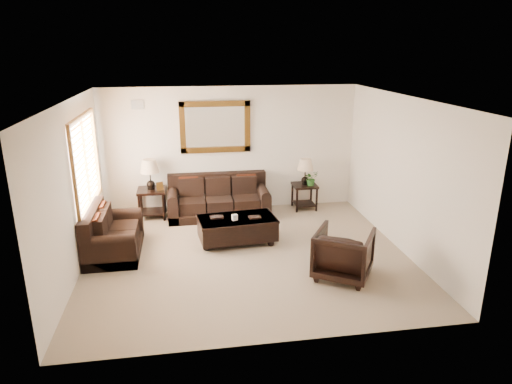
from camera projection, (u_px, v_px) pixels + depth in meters
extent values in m
cube|color=gray|center=(247.00, 255.00, 7.97)|extent=(5.50, 5.00, 0.01)
cube|color=white|center=(246.00, 99.00, 7.15)|extent=(5.50, 5.00, 0.01)
cube|color=#EFE2CE|center=(231.00, 149.00, 9.91)|extent=(5.50, 0.01, 2.70)
cube|color=#EFE2CE|center=(277.00, 242.00, 5.21)|extent=(5.50, 0.01, 2.70)
cube|color=#EFE2CE|center=(73.00, 189.00, 7.15)|extent=(0.01, 5.00, 2.70)
cube|color=#EFE2CE|center=(402.00, 174.00, 7.98)|extent=(0.01, 5.00, 2.70)
cube|color=white|center=(84.00, 163.00, 7.93)|extent=(0.01, 1.80, 1.50)
cube|color=brown|center=(81.00, 117.00, 7.70)|extent=(0.06, 1.96, 0.08)
cube|color=brown|center=(91.00, 206.00, 8.18)|extent=(0.06, 1.96, 0.08)
cube|color=brown|center=(74.00, 177.00, 7.06)|extent=(0.06, 0.08, 1.50)
cube|color=brown|center=(95.00, 151.00, 8.82)|extent=(0.06, 0.08, 1.50)
cube|color=brown|center=(86.00, 163.00, 7.94)|extent=(0.05, 0.05, 1.50)
cube|color=#492D0E|center=(215.00, 127.00, 9.68)|extent=(1.50, 0.06, 1.10)
cube|color=white|center=(215.00, 127.00, 9.69)|extent=(1.26, 0.01, 0.86)
cube|color=#999999|center=(137.00, 105.00, 9.30)|extent=(0.25, 0.02, 0.18)
cube|color=black|center=(219.00, 212.00, 9.80)|extent=(2.13, 0.92, 0.17)
cube|color=black|center=(217.00, 182.00, 9.96)|extent=(2.13, 0.21, 0.44)
cube|color=black|center=(192.00, 204.00, 9.63)|extent=(0.54, 0.75, 0.26)
cube|color=black|center=(219.00, 203.00, 9.71)|extent=(0.54, 0.75, 0.26)
cube|color=black|center=(245.00, 201.00, 9.80)|extent=(0.54, 0.75, 0.26)
cube|color=black|center=(174.00, 207.00, 9.60)|extent=(0.21, 0.92, 0.51)
cylinder|color=black|center=(173.00, 196.00, 9.52)|extent=(0.21, 0.90, 0.21)
cube|color=black|center=(263.00, 202.00, 9.89)|extent=(0.21, 0.92, 0.51)
cylinder|color=black|center=(263.00, 191.00, 9.81)|extent=(0.21, 0.90, 0.21)
cube|color=#561C0B|center=(189.00, 186.00, 9.70)|extent=(0.41, 0.18, 0.42)
cube|color=#561C0B|center=(246.00, 184.00, 9.88)|extent=(0.41, 0.18, 0.42)
cube|color=black|center=(115.00, 248.00, 8.05)|extent=(0.89, 1.49, 0.17)
cube|color=black|center=(92.00, 221.00, 7.83)|extent=(0.20, 1.49, 0.42)
cube|color=black|center=(113.00, 244.00, 7.74)|extent=(0.73, 0.52, 0.25)
cube|color=black|center=(117.00, 231.00, 8.24)|extent=(0.73, 0.52, 0.25)
cube|color=black|center=(109.00, 256.00, 7.40)|extent=(0.89, 0.20, 0.49)
cylinder|color=black|center=(108.00, 242.00, 7.32)|extent=(0.87, 0.20, 0.20)
cube|color=black|center=(119.00, 226.00, 8.61)|extent=(0.89, 0.20, 0.49)
cylinder|color=black|center=(118.00, 214.00, 8.53)|extent=(0.87, 0.20, 0.20)
cube|color=#561C0B|center=(99.00, 227.00, 7.56)|extent=(0.17, 0.39, 0.40)
cube|color=#561C0B|center=(105.00, 214.00, 8.16)|extent=(0.17, 0.39, 0.40)
cube|color=black|center=(151.00, 190.00, 9.57)|extent=(0.57, 0.57, 0.05)
cube|color=black|center=(153.00, 212.00, 9.72)|extent=(0.49, 0.49, 0.03)
cylinder|color=black|center=(140.00, 209.00, 9.40)|extent=(0.05, 0.05, 0.57)
cylinder|color=black|center=(164.00, 208.00, 9.47)|extent=(0.05, 0.05, 0.57)
cylinder|color=black|center=(141.00, 201.00, 9.86)|extent=(0.05, 0.05, 0.57)
cylinder|color=black|center=(164.00, 200.00, 9.94)|extent=(0.05, 0.05, 0.57)
sphere|color=black|center=(151.00, 184.00, 9.53)|extent=(0.18, 0.18, 0.18)
cylinder|color=black|center=(150.00, 176.00, 9.48)|extent=(0.03, 0.03, 0.38)
cone|color=tan|center=(149.00, 166.00, 9.41)|extent=(0.40, 0.40, 0.27)
cube|color=#492D0E|center=(160.00, 186.00, 9.47)|extent=(0.16, 0.10, 0.18)
cube|color=black|center=(305.00, 185.00, 10.12)|extent=(0.52, 0.52, 0.05)
cube|color=black|center=(304.00, 204.00, 10.25)|extent=(0.44, 0.44, 0.03)
cylinder|color=black|center=(297.00, 201.00, 9.96)|extent=(0.05, 0.05, 0.52)
cylinder|color=black|center=(317.00, 200.00, 10.03)|extent=(0.05, 0.05, 0.52)
cylinder|color=black|center=(292.00, 195.00, 10.38)|extent=(0.05, 0.05, 0.52)
cylinder|color=black|center=(311.00, 194.00, 10.45)|extent=(0.05, 0.05, 0.52)
sphere|color=black|center=(305.00, 180.00, 10.08)|extent=(0.16, 0.16, 0.16)
cylinder|color=black|center=(305.00, 173.00, 10.03)|extent=(0.02, 0.02, 0.34)
cone|color=tan|center=(305.00, 164.00, 9.97)|extent=(0.36, 0.36, 0.25)
sphere|color=black|center=(207.00, 247.00, 8.16)|extent=(0.13, 0.13, 0.13)
sphere|color=black|center=(271.00, 243.00, 8.34)|extent=(0.13, 0.13, 0.13)
sphere|color=black|center=(205.00, 236.00, 8.66)|extent=(0.13, 0.13, 0.13)
sphere|color=black|center=(266.00, 232.00, 8.84)|extent=(0.13, 0.13, 0.13)
cube|color=black|center=(237.00, 228.00, 8.43)|extent=(1.46, 0.89, 0.39)
cube|color=black|center=(237.00, 219.00, 8.38)|extent=(1.49, 0.90, 0.04)
cube|color=black|center=(216.00, 217.00, 8.36)|extent=(0.25, 0.18, 0.03)
cube|color=black|center=(255.00, 217.00, 8.37)|extent=(0.23, 0.17, 0.03)
cube|color=white|center=(235.00, 217.00, 8.25)|extent=(0.11, 0.09, 0.11)
imported|color=black|center=(344.00, 251.00, 7.12)|extent=(1.12, 1.11, 0.86)
imported|color=#27581E|center=(311.00, 180.00, 10.00)|extent=(0.39, 0.41, 0.25)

